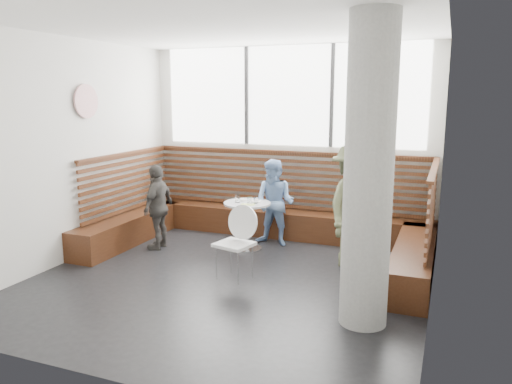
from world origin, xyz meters
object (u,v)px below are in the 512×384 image
at_px(child_left, 158,207).
at_px(adult_man, 353,205).
at_px(cafe_table, 247,216).
at_px(child_back, 275,203).
at_px(cafe_chair, 237,236).
at_px(concrete_column, 369,174).

bearing_deg(child_left, adult_man, 92.47).
relative_size(cafe_table, child_left, 0.56).
height_order(adult_man, child_back, adult_man).
height_order(cafe_table, child_back, child_back).
relative_size(cafe_table, child_back, 0.54).
bearing_deg(child_left, cafe_chair, 63.24).
height_order(concrete_column, cafe_chair, concrete_column).
height_order(concrete_column, child_left, concrete_column).
bearing_deg(concrete_column, child_left, 156.56).
bearing_deg(child_back, cafe_chair, -83.89).
relative_size(adult_man, child_left, 1.32).
xyz_separation_m(cafe_chair, child_back, (-0.02, 1.58, 0.13)).
relative_size(adult_man, child_back, 1.27).
bearing_deg(cafe_table, cafe_chair, -74.10).
distance_m(cafe_table, child_left, 1.40).
bearing_deg(adult_man, child_left, 107.71).
distance_m(cafe_table, child_back, 0.53).
relative_size(cafe_chair, adult_man, 0.55).
bearing_deg(child_back, child_left, -147.60).
bearing_deg(child_left, cafe_table, 106.02).
xyz_separation_m(cafe_chair, child_left, (-1.66, 0.74, 0.10)).
bearing_deg(child_left, concrete_column, 63.83).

